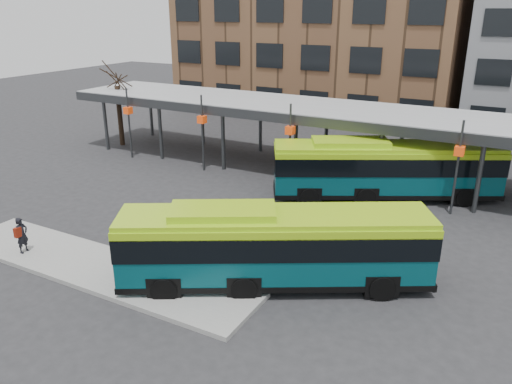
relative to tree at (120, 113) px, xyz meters
name	(u,v)px	position (x,y,z in m)	size (l,w,h in m)	color
ground	(254,269)	(18.00, -12.00, -2.43)	(120.00, 120.00, 0.00)	#28282B
boarding_island	(97,267)	(12.50, -15.00, -2.34)	(14.00, 3.00, 0.18)	gray
canopy	(359,115)	(17.94, 0.87, 1.47)	(40.00, 6.53, 4.80)	#999B9E
tree	(120,113)	(0.00, 0.00, 0.00)	(1.64, 1.64, 5.60)	black
bus_front	(274,245)	(19.19, -12.66, -0.81)	(11.04, 7.70, 3.13)	#06434B
bus_rear	(385,168)	(20.35, -1.71, -0.72)	(11.72, 7.87, 3.29)	#06434B
pedestrian	(22,235)	(9.02, -15.62, -1.47)	(0.41, 0.62, 1.54)	black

